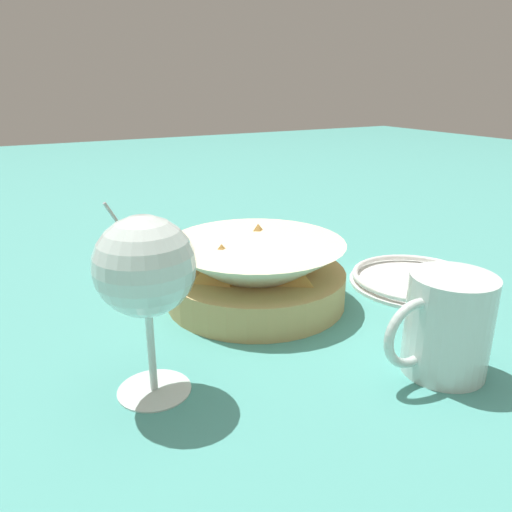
# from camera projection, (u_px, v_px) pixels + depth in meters

# --- Properties ---
(ground_plane) EXTENTS (4.00, 4.00, 0.00)m
(ground_plane) POSITION_uv_depth(u_px,v_px,m) (275.00, 310.00, 0.63)
(ground_plane) COLOR teal
(food_basket) EXTENTS (0.23, 0.23, 0.09)m
(food_basket) POSITION_uv_depth(u_px,v_px,m) (256.00, 275.00, 0.64)
(food_basket) COLOR tan
(food_basket) RESTS_ON ground_plane
(sauce_cup) EXTENTS (0.07, 0.06, 0.11)m
(sauce_cup) POSITION_uv_depth(u_px,v_px,m) (135.00, 257.00, 0.75)
(sauce_cup) COLOR #B7B7BC
(sauce_cup) RESTS_ON ground_plane
(wine_glass) EXTENTS (0.09, 0.09, 0.17)m
(wine_glass) POSITION_uv_depth(u_px,v_px,m) (145.00, 271.00, 0.42)
(wine_glass) COLOR silver
(wine_glass) RESTS_ON ground_plane
(beer_mug) EXTENTS (0.12, 0.08, 0.10)m
(beer_mug) POSITION_uv_depth(u_px,v_px,m) (446.00, 328.00, 0.48)
(beer_mug) COLOR silver
(beer_mug) RESTS_ON ground_plane
(side_plate) EXTENTS (0.18, 0.18, 0.01)m
(side_plate) POSITION_uv_depth(u_px,v_px,m) (415.00, 279.00, 0.70)
(side_plate) COLOR white
(side_plate) RESTS_ON ground_plane
(napkin) EXTENTS (0.11, 0.07, 0.01)m
(napkin) POSITION_uv_depth(u_px,v_px,m) (286.00, 249.00, 0.84)
(napkin) COLOR #38608E
(napkin) RESTS_ON ground_plane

